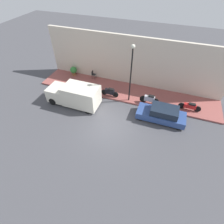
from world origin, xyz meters
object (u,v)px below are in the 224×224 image
motorcycle_black (110,92)px  motorcycle_red (190,106)px  cafe_chair (93,74)px  delivery_van (74,95)px  potted_plant (74,71)px  scooter_silver (150,99)px  parked_car (162,114)px  streetlamp (131,68)px

motorcycle_black → motorcycle_red: bearing=-86.7°
motorcycle_black → cafe_chair: bearing=49.8°
delivery_van → potted_plant: bearing=30.1°
delivery_van → scooter_silver: delivery_van is taller
motorcycle_red → parked_car: bearing=130.6°
motorcycle_black → streetlamp: streetlamp is taller
delivery_van → motorcycle_red: bearing=-76.3°
cafe_chair → motorcycle_black: bearing=-130.2°
potted_plant → cafe_chair: 2.40m
parked_car → streetlamp: 4.65m
streetlamp → cafe_chair: streetlamp is taller
motorcycle_red → potted_plant: 12.77m
scooter_silver → streetlamp: size_ratio=0.33×
delivery_van → scooter_silver: size_ratio=2.70×
scooter_silver → cafe_chair: same height
cafe_chair → parked_car: bearing=-115.6°
parked_car → delivery_van: (-0.58, 7.93, 0.40)m
scooter_silver → potted_plant: 9.32m
motorcycle_red → motorcycle_black: motorcycle_black is taller
motorcycle_red → potted_plant: size_ratio=1.90×
motorcycle_red → cafe_chair: (1.95, 10.24, 0.12)m
parked_car → cafe_chair: bearing=64.4°
streetlamp → cafe_chair: size_ratio=5.97×
delivery_van → streetlamp: streetlamp is taller
scooter_silver → streetlamp: streetlamp is taller
potted_plant → parked_car: bearing=-109.8°
delivery_van → motorcycle_black: 3.42m
parked_car → motorcycle_red: bearing=-49.4°
motorcycle_red → potted_plant: potted_plant is taller
motorcycle_black → cafe_chair: 3.69m
delivery_van → scooter_silver: (2.20, -6.57, -0.39)m
parked_car → motorcycle_black: bearing=74.3°
parked_car → delivery_van: bearing=94.2°
motorcycle_red → streetlamp: (-0.45, 5.48, 3.02)m
scooter_silver → cafe_chair: (2.22, 6.67, 0.05)m
cafe_chair → delivery_van: bearing=-178.7°
motorcycle_black → cafe_chair: cafe_chair is taller
parked_car → scooter_silver: (1.63, 1.36, 0.02)m
scooter_silver → motorcycle_black: scooter_silver is taller
cafe_chair → potted_plant: bearing=92.3°
delivery_van → motorcycle_black: bearing=-53.1°
cafe_chair → scooter_silver: bearing=-108.4°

